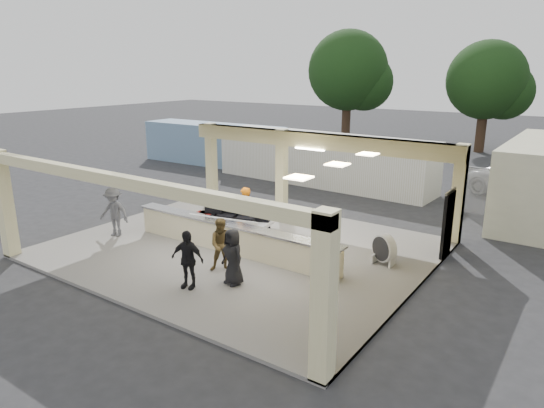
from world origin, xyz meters
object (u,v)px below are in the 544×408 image
Objects in this scene: passenger_a at (222,245)px; car_dark at (536,178)px; container_blue at (213,144)px; luggage_cart at (233,216)px; container_white at (321,159)px; passenger_c at (114,212)px; car_white_a at (531,184)px; passenger_d at (233,257)px; drum_fan at (384,249)px; baggage_counter at (232,237)px; passenger_b at (187,259)px; baggage_handler at (245,213)px.

passenger_a is 0.34× the size of car_dark.
luggage_cart is at bearing -47.41° from container_blue.
container_white reaches higher than passenger_a.
car_white_a is at bearing 36.41° from passenger_c.
passenger_d is at bearing 179.71° from car_white_a.
luggage_cart is at bearing -143.31° from drum_fan.
passenger_d is at bearing -49.75° from baggage_counter.
container_blue reaches higher than luggage_cart.
luggage_cart is 16.02m from car_dark.
container_white is (-1.87, 9.77, 0.40)m from luggage_cart.
passenger_d reaches higher than car_white_a.
passenger_a is (0.78, -1.37, 0.33)m from baggage_counter.
passenger_c is 0.15× the size of container_white.
container_white reaches higher than car_dark.
drum_fan is at bearing -33.68° from container_blue.
passenger_c is at bearing 148.24° from passenger_b.
passenger_a reaches higher than car_white_a.
drum_fan is at bearing 3.33° from passenger_c.
passenger_b is (-0.02, -1.46, 0.01)m from passenger_a.
container_white is at bearing 157.05° from drum_fan.
passenger_c reaches higher than drum_fan.
baggage_counter is at bearing -47.96° from container_blue.
passenger_b is 18.89m from car_dark.
container_blue is (-8.51, 0.98, -0.04)m from container_white.
baggage_handler reaches higher than car_white_a.
passenger_c is at bearing 160.89° from car_white_a.
container_white is (-9.79, -2.64, 0.55)m from car_white_a.
passenger_c is at bearing -133.45° from drum_fan.
passenger_b is 18.86m from container_blue.
passenger_d is (-2.95, -3.78, 0.30)m from drum_fan.
car_white_a is (5.50, 15.38, -0.14)m from passenger_d.
passenger_b is 0.17× the size of container_blue.
passenger_b is 17.48m from car_white_a.
car_white_a reaches higher than baggage_counter.
baggage_handler is at bearing 167.90° from car_white_a.
car_white_a is 0.44× the size of container_white.
passenger_a is at bearing -60.38° from baggage_counter.
passenger_b is 5.51m from passenger_c.
car_dark is (6.37, 16.32, -0.13)m from passenger_a.
passenger_c is at bearing -172.35° from passenger_d.
luggage_cart is at bearing 97.36° from passenger_b.
car_dark is 0.39× the size of container_white.
baggage_counter is at bearing 80.86° from passenger_a.
baggage_counter reaches higher than drum_fan.
luggage_cart is 1.52× the size of baggage_handler.
luggage_cart reaches higher than baggage_counter.
drum_fan is 4.99m from passenger_a.
passenger_b is 0.31× the size of car_white_a.
baggage_counter is 1.35m from baggage_handler.
passenger_a is 17.52m from car_dark.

